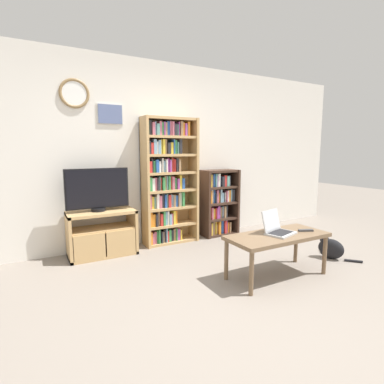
{
  "coord_description": "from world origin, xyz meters",
  "views": [
    {
      "loc": [
        -1.59,
        -1.96,
        1.36
      ],
      "look_at": [
        0.12,
        1.17,
        0.86
      ],
      "focal_mm": 28.0,
      "sensor_mm": 36.0,
      "label": 1
    }
  ],
  "objects_px": {
    "tv_stand": "(102,233)",
    "bookshelf_short": "(218,203)",
    "laptop": "(277,228)",
    "television": "(97,190)",
    "coffee_table": "(277,239)",
    "bookshelf_tall": "(166,181)",
    "remote_near_laptop": "(306,230)",
    "cat": "(330,248)"
  },
  "relations": [
    {
      "from": "television",
      "to": "bookshelf_short",
      "type": "distance_m",
      "value": 1.9
    },
    {
      "from": "tv_stand",
      "to": "bookshelf_short",
      "type": "bearing_deg",
      "value": 2.88
    },
    {
      "from": "tv_stand",
      "to": "coffee_table",
      "type": "height_order",
      "value": "tv_stand"
    },
    {
      "from": "television",
      "to": "remote_near_laptop",
      "type": "distance_m",
      "value": 2.54
    },
    {
      "from": "television",
      "to": "cat",
      "type": "bearing_deg",
      "value": -31.07
    },
    {
      "from": "tv_stand",
      "to": "coffee_table",
      "type": "distance_m",
      "value": 2.17
    },
    {
      "from": "bookshelf_tall",
      "to": "cat",
      "type": "xyz_separation_m",
      "value": [
        1.53,
        -1.59,
        -0.78
      ]
    },
    {
      "from": "cat",
      "to": "remote_near_laptop",
      "type": "bearing_deg",
      "value": 172.17
    },
    {
      "from": "remote_near_laptop",
      "to": "bookshelf_short",
      "type": "bearing_deg",
      "value": -155.67
    },
    {
      "from": "coffee_table",
      "to": "remote_near_laptop",
      "type": "height_order",
      "value": "remote_near_laptop"
    },
    {
      "from": "bookshelf_short",
      "to": "laptop",
      "type": "distance_m",
      "value": 1.67
    },
    {
      "from": "coffee_table",
      "to": "remote_near_laptop",
      "type": "distance_m",
      "value": 0.37
    },
    {
      "from": "television",
      "to": "bookshelf_tall",
      "type": "relative_size",
      "value": 0.43
    },
    {
      "from": "bookshelf_short",
      "to": "laptop",
      "type": "height_order",
      "value": "bookshelf_short"
    },
    {
      "from": "bookshelf_tall",
      "to": "bookshelf_short",
      "type": "bearing_deg",
      "value": -0.45
    },
    {
      "from": "tv_stand",
      "to": "remote_near_laptop",
      "type": "xyz_separation_m",
      "value": [
        1.86,
        -1.63,
        0.19
      ]
    },
    {
      "from": "bookshelf_tall",
      "to": "coffee_table",
      "type": "xyz_separation_m",
      "value": [
        0.54,
        -1.67,
        -0.49
      ]
    },
    {
      "from": "television",
      "to": "coffee_table",
      "type": "distance_m",
      "value": 2.25
    },
    {
      "from": "tv_stand",
      "to": "cat",
      "type": "height_order",
      "value": "tv_stand"
    },
    {
      "from": "bookshelf_tall",
      "to": "coffee_table",
      "type": "height_order",
      "value": "bookshelf_tall"
    },
    {
      "from": "tv_stand",
      "to": "coffee_table",
      "type": "xyz_separation_m",
      "value": [
        1.49,
        -1.57,
        0.13
      ]
    },
    {
      "from": "television",
      "to": "coffee_table",
      "type": "bearing_deg",
      "value": -46.38
    },
    {
      "from": "tv_stand",
      "to": "laptop",
      "type": "distance_m",
      "value": 2.17
    },
    {
      "from": "bookshelf_tall",
      "to": "remote_near_laptop",
      "type": "relative_size",
      "value": 11.01
    },
    {
      "from": "tv_stand",
      "to": "bookshelf_short",
      "type": "relative_size",
      "value": 0.81
    },
    {
      "from": "bookshelf_tall",
      "to": "bookshelf_short",
      "type": "relative_size",
      "value": 1.73
    },
    {
      "from": "bookshelf_tall",
      "to": "tv_stand",
      "type": "bearing_deg",
      "value": -174.05
    },
    {
      "from": "laptop",
      "to": "remote_near_laptop",
      "type": "distance_m",
      "value": 0.36
    },
    {
      "from": "television",
      "to": "cat",
      "type": "relative_size",
      "value": 1.64
    },
    {
      "from": "bookshelf_tall",
      "to": "bookshelf_short",
      "type": "distance_m",
      "value": 0.97
    },
    {
      "from": "coffee_table",
      "to": "laptop",
      "type": "height_order",
      "value": "laptop"
    },
    {
      "from": "bookshelf_tall",
      "to": "coffee_table",
      "type": "bearing_deg",
      "value": -72.08
    },
    {
      "from": "coffee_table",
      "to": "cat",
      "type": "bearing_deg",
      "value": 4.8
    },
    {
      "from": "bookshelf_tall",
      "to": "laptop",
      "type": "relative_size",
      "value": 4.91
    },
    {
      "from": "remote_near_laptop",
      "to": "tv_stand",
      "type": "bearing_deg",
      "value": -107.65
    },
    {
      "from": "remote_near_laptop",
      "to": "cat",
      "type": "xyz_separation_m",
      "value": [
        0.63,
        0.14,
        -0.35
      ]
    },
    {
      "from": "laptop",
      "to": "remote_near_laptop",
      "type": "bearing_deg",
      "value": -31.02
    },
    {
      "from": "bookshelf_short",
      "to": "coffee_table",
      "type": "distance_m",
      "value": 1.7
    },
    {
      "from": "bookshelf_tall",
      "to": "laptop",
      "type": "height_order",
      "value": "bookshelf_tall"
    },
    {
      "from": "remote_near_laptop",
      "to": "television",
      "type": "bearing_deg",
      "value": -107.68
    },
    {
      "from": "bookshelf_short",
      "to": "coffee_table",
      "type": "height_order",
      "value": "bookshelf_short"
    },
    {
      "from": "television",
      "to": "bookshelf_tall",
      "type": "distance_m",
      "value": 0.99
    }
  ]
}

